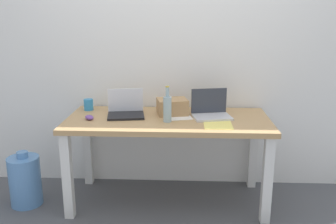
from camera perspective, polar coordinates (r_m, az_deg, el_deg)
ground_plane at (r=3.24m, az=0.00°, el=-13.33°), size 8.00×8.00×0.00m
back_wall at (r=3.28m, az=0.35°, el=10.87°), size 5.20×0.08×2.60m
desk at (r=2.99m, az=0.00°, el=-2.79°), size 1.61×0.72×0.72m
laptop_left at (r=3.04m, az=-6.50°, el=0.22°), size 0.32×0.28×0.21m
laptop_right at (r=3.00m, az=6.61°, el=0.12°), size 0.33×0.27×0.22m
beer_bottle at (r=2.84m, az=-0.09°, el=0.59°), size 0.06×0.06×0.28m
computer_mouse at (r=2.98m, az=-11.97°, el=-0.81°), size 0.10×0.12×0.03m
cardboard_box at (r=3.06m, az=0.67°, el=0.82°), size 0.28×0.24×0.13m
coffee_mug at (r=3.27m, az=-12.09°, el=1.11°), size 0.08×0.08×0.09m
paper_sheet_near_back at (r=3.04m, az=1.27°, el=-0.50°), size 0.28×0.34×0.00m
paper_sheet_front_right at (r=2.84m, az=7.62°, el=-1.77°), size 0.21×0.30×0.00m
water_cooler_jug at (r=3.30m, az=-21.07°, el=-9.78°), size 0.25×0.25×0.46m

